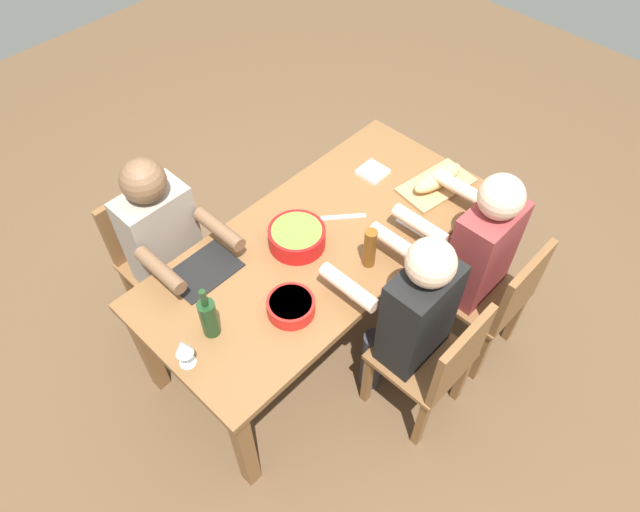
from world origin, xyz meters
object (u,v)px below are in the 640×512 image
at_px(dining_table, 320,253).
at_px(chair_far_center, 436,361).
at_px(serving_bowl_salad, 297,236).
at_px(bread_loaf, 438,178).
at_px(wine_bottle, 209,317).
at_px(chair_near_right, 155,252).
at_px(serving_bowl_fruit, 291,306).
at_px(diner_near_right, 167,244).
at_px(diner_far_left, 474,251).
at_px(cutting_board, 436,186).
at_px(napkin_stack, 373,172).
at_px(chair_far_left, 496,297).
at_px(wine_glass, 183,348).
at_px(beer_bottle, 370,248).
at_px(diner_far_center, 410,313).

bearing_deg(dining_table, chair_far_center, 90.00).
distance_m(serving_bowl_salad, bread_loaf, 0.83).
bearing_deg(wine_bottle, chair_near_right, -103.34).
xyz_separation_m(serving_bowl_fruit, bread_loaf, (-1.09, -0.01, 0.02)).
relative_size(diner_near_right, diner_far_left, 1.00).
distance_m(diner_near_right, cutting_board, 1.42).
height_order(diner_near_right, napkin_stack, diner_near_right).
xyz_separation_m(chair_near_right, bread_loaf, (-1.21, 0.93, 0.32)).
xyz_separation_m(chair_far_left, wine_glass, (1.37, -0.68, 0.37)).
xyz_separation_m(chair_far_center, wine_bottle, (0.69, -0.73, 0.37)).
bearing_deg(napkin_stack, chair_far_left, 87.38).
distance_m(beer_bottle, napkin_stack, 0.63).
bearing_deg(cutting_board, wine_glass, -4.20).
distance_m(chair_near_right, wine_glass, 0.96).
height_order(wine_bottle, beer_bottle, wine_bottle).
xyz_separation_m(diner_far_left, wine_bottle, (1.20, -0.55, 0.15)).
bearing_deg(diner_far_left, diner_near_right, -47.90).
bearing_deg(chair_far_left, diner_far_left, -90.00).
distance_m(diner_near_right, chair_far_left, 1.67).
xyz_separation_m(chair_far_left, serving_bowl_salad, (0.60, -0.82, 0.31)).
bearing_deg(dining_table, diner_far_left, 132.10).
xyz_separation_m(dining_table, chair_far_left, (-0.51, 0.75, -0.17)).
xyz_separation_m(bread_loaf, beer_bottle, (0.64, 0.08, 0.04)).
distance_m(chair_far_center, napkin_stack, 1.07).
distance_m(cutting_board, napkin_stack, 0.35).
relative_size(diner_far_left, beer_bottle, 5.45).
bearing_deg(wine_bottle, serving_bowl_fruit, 150.89).
relative_size(diner_far_center, wine_bottle, 4.14).
bearing_deg(diner_far_left, chair_far_left, 90.00).
bearing_deg(dining_table, diner_far_center, 90.00).
distance_m(diner_far_center, cutting_board, 0.80).
bearing_deg(chair_far_center, serving_bowl_fruit, -55.55).
relative_size(diner_far_center, wine_glass, 7.23).
bearing_deg(chair_far_left, beer_bottle, -47.40).
bearing_deg(chair_far_left, bread_loaf, -108.83).
height_order(dining_table, diner_far_center, diner_far_center).
bearing_deg(chair_near_right, beer_bottle, 119.51).
relative_size(bread_loaf, wine_glass, 1.93).
xyz_separation_m(diner_far_left, bread_loaf, (-0.19, -0.38, 0.11)).
xyz_separation_m(dining_table, serving_bowl_fruit, (0.38, 0.19, 0.13)).
bearing_deg(serving_bowl_fruit, bread_loaf, -179.47).
height_order(chair_far_left, cutting_board, chair_far_left).
distance_m(serving_bowl_salad, beer_bottle, 0.36).
height_order(chair_near_right, napkin_stack, chair_near_right).
relative_size(serving_bowl_fruit, napkin_stack, 1.53).
xyz_separation_m(chair_near_right, wine_bottle, (0.18, 0.77, 0.37)).
bearing_deg(cutting_board, serving_bowl_salad, -17.43).
relative_size(bread_loaf, wine_bottle, 1.10).
height_order(dining_table, cutting_board, cutting_board).
height_order(diner_near_right, wine_bottle, diner_near_right).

